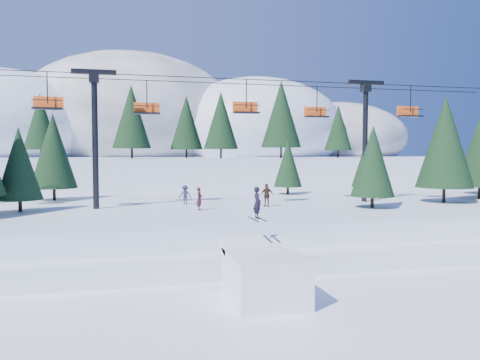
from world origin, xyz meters
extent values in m
plane|color=white|center=(0.00, 0.00, 0.00)|extent=(160.00, 160.00, 0.00)
cube|color=white|center=(0.00, 18.00, 1.25)|extent=(70.00, 22.00, 2.50)
cube|color=white|center=(0.00, 8.00, 0.55)|extent=(70.00, 6.00, 1.10)
cube|color=white|center=(0.00, 68.00, 3.00)|extent=(110.00, 60.00, 6.00)
ellipsoid|color=white|center=(-28.00, 72.00, 11.45)|extent=(36.00, 32.40, 19.80)
ellipsoid|color=#605B59|center=(-6.00, 78.00, 13.26)|extent=(44.00, 39.60, 26.40)
ellipsoid|color=white|center=(18.00, 70.00, 11.42)|extent=(34.00, 30.60, 19.72)
ellipsoid|color=#605B59|center=(38.00, 76.00, 10.12)|extent=(30.00, 27.00, 15.00)
cylinder|color=black|center=(-6.11, 40.29, 6.63)|extent=(0.26, 0.26, 1.25)
cone|color=#1C3E20|center=(-6.11, 40.29, 11.10)|extent=(4.66, 4.66, 7.70)
cylinder|color=black|center=(5.19, 41.42, 6.60)|extent=(0.26, 0.26, 1.21)
cone|color=#1C3E20|center=(5.19, 41.42, 10.91)|extent=(4.48, 4.48, 7.42)
cylinder|color=black|center=(13.31, 41.16, 6.72)|extent=(0.26, 0.26, 1.44)
cone|color=#1C3E20|center=(13.31, 41.16, 11.85)|extent=(5.34, 5.34, 8.83)
cylinder|color=black|center=(-17.01, 43.82, 6.56)|extent=(0.26, 0.26, 1.12)
cone|color=#1C3E20|center=(-17.01, 43.82, 10.55)|extent=(4.15, 4.15, 6.86)
cylinder|color=black|center=(23.25, 44.67, 6.54)|extent=(0.26, 0.26, 1.07)
cone|color=#1C3E20|center=(23.25, 44.67, 10.37)|extent=(3.99, 3.99, 6.60)
cylinder|color=black|center=(1.07, 44.39, 6.59)|extent=(0.26, 0.26, 1.17)
cone|color=#1C3E20|center=(1.07, 44.39, 10.77)|extent=(4.35, 4.35, 7.20)
cube|color=white|center=(-0.82, 1.56, 1.07)|extent=(3.17, 3.92, 2.15)
cube|color=white|center=(-0.82, 3.24, 2.20)|extent=(3.17, 1.37, 0.76)
imported|color=black|center=(-0.72, 3.16, 4.27)|extent=(0.43, 0.60, 1.53)
cube|color=black|center=(-0.92, 3.16, 3.48)|extent=(0.11, 1.65, 0.03)
cube|color=black|center=(-0.52, 3.16, 3.48)|extent=(0.11, 1.65, 0.03)
cylinder|color=black|center=(-9.00, 18.00, 7.50)|extent=(0.44, 0.44, 10.00)
cube|color=black|center=(-9.00, 18.00, 12.60)|extent=(3.20, 0.35, 0.35)
cube|color=black|center=(-9.00, 18.00, 12.15)|extent=(0.70, 0.70, 0.70)
cylinder|color=black|center=(13.00, 18.00, 7.50)|extent=(0.44, 0.44, 10.00)
cube|color=black|center=(13.00, 18.00, 12.60)|extent=(3.20, 0.35, 0.35)
cube|color=black|center=(13.00, 18.00, 12.15)|extent=(0.70, 0.70, 0.70)
cylinder|color=black|center=(2.00, 16.80, 12.30)|extent=(46.00, 0.06, 0.06)
cylinder|color=black|center=(2.00, 19.20, 12.30)|extent=(46.00, 0.06, 0.06)
cylinder|color=black|center=(-12.05, 16.80, 11.20)|extent=(0.08, 0.08, 2.20)
cube|color=black|center=(-12.05, 16.80, 9.75)|extent=(2.00, 0.75, 0.12)
cube|color=#FF5D19|center=(-12.05, 17.18, 10.20)|extent=(2.00, 0.10, 0.85)
cylinder|color=black|center=(-12.05, 16.45, 10.30)|extent=(2.00, 0.06, 0.06)
cylinder|color=black|center=(-5.15, 19.20, 11.20)|extent=(0.08, 0.08, 2.20)
cube|color=black|center=(-5.15, 19.20, 9.75)|extent=(2.00, 0.75, 0.12)
cube|color=#FF5D19|center=(-5.15, 19.58, 10.20)|extent=(2.00, 0.10, 0.85)
cylinder|color=black|center=(-5.15, 18.85, 10.30)|extent=(2.00, 0.06, 0.06)
cylinder|color=black|center=(2.25, 16.80, 11.20)|extent=(0.08, 0.08, 2.20)
cube|color=black|center=(2.25, 16.80, 9.75)|extent=(2.00, 0.75, 0.12)
cube|color=#FF5D19|center=(2.25, 17.18, 10.20)|extent=(2.00, 0.10, 0.85)
cylinder|color=black|center=(2.25, 16.45, 10.30)|extent=(2.00, 0.06, 0.06)
cylinder|color=black|center=(9.09, 19.20, 11.20)|extent=(0.08, 0.08, 2.20)
cube|color=black|center=(9.09, 19.20, 9.75)|extent=(2.00, 0.75, 0.12)
cube|color=#FF5D19|center=(9.09, 19.58, 10.20)|extent=(2.00, 0.10, 0.85)
cylinder|color=black|center=(9.09, 18.85, 10.30)|extent=(2.00, 0.06, 0.06)
cylinder|color=black|center=(16.50, 16.80, 11.20)|extent=(0.08, 0.08, 2.20)
cube|color=black|center=(16.50, 16.80, 9.75)|extent=(2.00, 0.75, 0.12)
cube|color=#FF5D19|center=(16.50, 17.18, 10.20)|extent=(2.00, 0.10, 0.85)
cylinder|color=black|center=(16.50, 16.45, 10.30)|extent=(2.00, 0.06, 0.06)
cylinder|color=black|center=(19.31, 15.95, 3.13)|extent=(0.26, 0.26, 1.26)
cone|color=#1C3E20|center=(19.31, 15.95, 7.61)|extent=(4.66, 4.66, 7.71)
cylinder|color=black|center=(24.61, 18.00, 3.06)|extent=(0.26, 0.26, 1.11)
cylinder|color=black|center=(16.59, 24.30, 2.88)|extent=(0.26, 0.26, 0.77)
cone|color=#1C3E20|center=(16.59, 24.30, 5.62)|extent=(2.85, 2.85, 4.71)
cylinder|color=black|center=(-12.99, 25.55, 3.04)|extent=(0.26, 0.26, 1.08)
cone|color=#1C3E20|center=(-12.99, 25.55, 6.88)|extent=(3.99, 3.99, 6.60)
cylinder|color=black|center=(9.09, 26.47, 2.88)|extent=(0.26, 0.26, 0.77)
cone|color=#1C3E20|center=(9.09, 26.47, 5.63)|extent=(2.86, 2.86, 4.72)
cylinder|color=black|center=(-14.14, 17.49, 2.92)|extent=(0.26, 0.26, 0.84)
cone|color=#1C3E20|center=(-14.14, 17.49, 5.92)|extent=(3.12, 3.12, 5.16)
cylinder|color=black|center=(11.32, 13.69, 2.94)|extent=(0.26, 0.26, 0.88)
cone|color=#1C3E20|center=(11.32, 13.69, 6.07)|extent=(3.26, 3.26, 5.39)
imported|color=#222645|center=(-2.19, 19.37, 3.28)|extent=(1.10, 0.76, 1.55)
imported|color=#3F271B|center=(3.77, 16.31, 3.40)|extent=(1.09, 0.55, 1.80)
imported|color=#1B3121|center=(17.51, 21.78, 3.28)|extent=(0.64, 0.84, 1.55)
imported|color=#461B22|center=(-1.65, 15.32, 3.34)|extent=(0.63, 0.73, 1.67)
cylinder|color=black|center=(7.22, 5.70, 0.45)|extent=(0.06, 0.06, 0.90)
cylinder|color=black|center=(9.94, 5.06, 0.45)|extent=(0.06, 0.06, 0.90)
cube|color=#FF5D19|center=(8.58, 5.38, 0.55)|extent=(2.73, 0.68, 0.55)
cylinder|color=black|center=(9.42, 6.58, 0.45)|extent=(0.06, 0.06, 0.90)
cylinder|color=black|center=(11.97, 5.43, 0.45)|extent=(0.06, 0.06, 0.90)
cube|color=#FF5D19|center=(10.69, 6.01, 0.55)|extent=(2.57, 1.18, 0.55)
camera|label=1|loc=(-6.77, -18.23, 6.62)|focal=35.00mm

